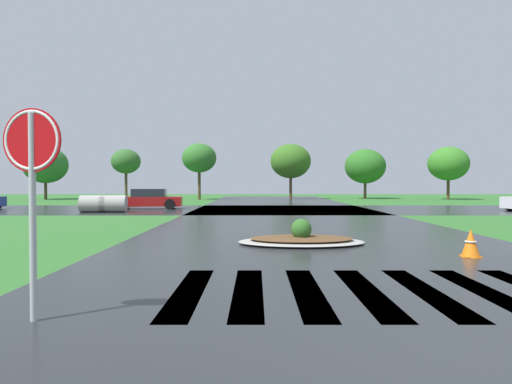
% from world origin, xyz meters
% --- Properties ---
extents(asphalt_roadway, '(10.83, 80.00, 0.01)m').
position_xyz_m(asphalt_roadway, '(0.00, 10.00, 0.00)').
color(asphalt_roadway, '#232628').
rests_on(asphalt_roadway, ground).
extents(asphalt_cross_road, '(90.00, 9.74, 0.01)m').
position_xyz_m(asphalt_cross_road, '(0.00, 24.05, 0.00)').
color(asphalt_cross_road, '#232628').
rests_on(asphalt_cross_road, ground).
extents(crosswalk_stripes, '(5.85, 3.20, 0.01)m').
position_xyz_m(crosswalk_stripes, '(0.00, 3.68, 0.00)').
color(crosswalk_stripes, white).
rests_on(crosswalk_stripes, ground).
extents(stop_sign, '(0.75, 0.17, 2.54)m').
position_xyz_m(stop_sign, '(-4.34, 2.23, 1.89)').
color(stop_sign, '#B2B5BA').
rests_on(stop_sign, ground).
extents(median_island, '(3.41, 2.02, 0.68)m').
position_xyz_m(median_island, '(-0.45, 8.90, 0.13)').
color(median_island, '#9E9B93').
rests_on(median_island, ground).
extents(car_blue_compact, '(4.52, 2.40, 1.26)m').
position_xyz_m(car_blue_compact, '(-8.56, 24.99, 0.59)').
color(car_blue_compact, maroon).
rests_on(car_blue_compact, ground).
extents(drainage_pipe_stack, '(2.55, 1.17, 0.95)m').
position_xyz_m(drainage_pipe_stack, '(-10.17, 21.53, 0.47)').
color(drainage_pipe_stack, '#9E9B93').
rests_on(drainage_pipe_stack, ground).
extents(traffic_cone, '(0.40, 0.40, 0.63)m').
position_xyz_m(traffic_cone, '(3.10, 6.78, 0.31)').
color(traffic_cone, orange).
rests_on(traffic_cone, ground).
extents(background_treeline, '(43.32, 6.36, 5.48)m').
position_xyz_m(background_treeline, '(-1.82, 40.84, 3.57)').
color(background_treeline, '#4C3823').
rests_on(background_treeline, ground).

